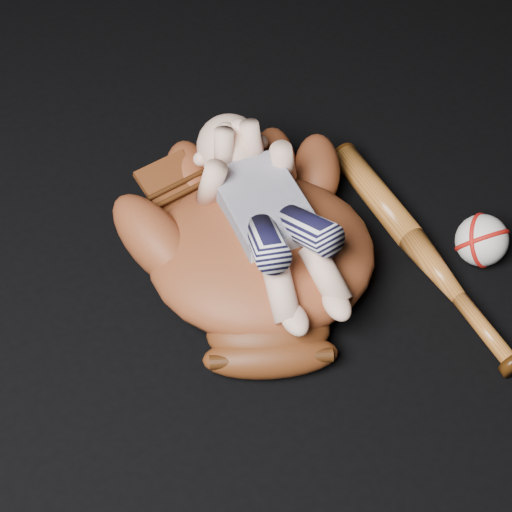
# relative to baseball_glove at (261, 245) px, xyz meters

# --- Properties ---
(baseball_glove) EXTENTS (0.60, 0.63, 0.16)m
(baseball_glove) POSITION_rel_baseball_glove_xyz_m (0.00, 0.00, 0.00)
(baseball_glove) COLOR maroon
(baseball_glove) RESTS_ON ground
(newborn_baby) EXTENTS (0.22, 0.42, 0.16)m
(newborn_baby) POSITION_rel_baseball_glove_xyz_m (0.02, 0.00, 0.06)
(newborn_baby) COLOR #E8B195
(newborn_baby) RESTS_ON baseball_glove
(baseball_bat) EXTENTS (0.07, 0.51, 0.05)m
(baseball_bat) POSITION_rel_baseball_glove_xyz_m (0.25, -0.09, -0.05)
(baseball_bat) COLOR #A65A20
(baseball_bat) RESTS_ON ground
(baseball) EXTENTS (0.10, 0.10, 0.08)m
(baseball) POSITION_rel_baseball_glove_xyz_m (0.33, -0.13, -0.04)
(baseball) COLOR white
(baseball) RESTS_ON ground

